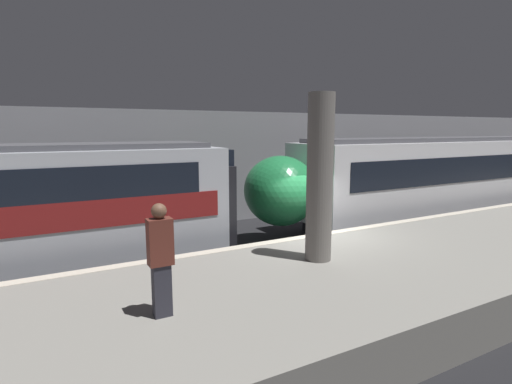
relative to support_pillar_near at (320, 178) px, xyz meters
The scene contains 6 objects.
ground_plane 3.68m from the support_pillar_near, 52.51° to the left, with size 120.00×120.00×0.00m, color black.
platform 2.84m from the support_pillar_near, 26.56° to the right, with size 40.00×5.13×0.98m.
station_rear_barrier 8.45m from the support_pillar_near, 80.29° to the left, with size 50.00×0.15×4.66m.
support_pillar_near is the anchor object (origin of this frame).
train_modern 11.26m from the support_pillar_near, 21.99° to the left, with size 19.28×2.89×3.58m.
person_waiting 4.14m from the support_pillar_near, 164.85° to the right, with size 0.38×0.24×1.83m.
Camera 1 is at (-6.90, -8.90, 3.92)m, focal length 28.00 mm.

